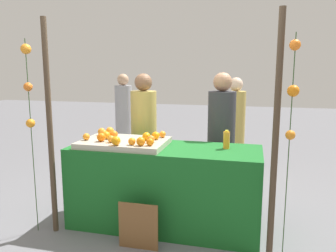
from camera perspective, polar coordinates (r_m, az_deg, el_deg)
The scene contains 29 objects.
ground_plane at distance 3.84m, azimuth -0.57°, elevation -16.37°, with size 24.00×24.00×0.00m, color slate.
stall_counter at distance 3.66m, azimuth -0.59°, elevation -10.24°, with size 2.00×0.74×0.87m, color #196023.
orange_tray at distance 3.63m, azimuth -7.45°, elevation -2.83°, with size 0.90×0.62×0.06m, color #B2AD99.
orange_0 at distance 3.52m, azimuth -9.63°, elevation -2.18°, with size 0.07×0.07×0.07m, color orange.
orange_1 at distance 3.33m, azimuth -4.64°, elevation -2.64°, with size 0.09×0.09×0.09m, color orange.
orange_2 at distance 3.58m, azimuth -3.69°, elevation -1.77°, with size 0.09×0.09×0.09m, color orange.
orange_3 at distance 3.59m, azimuth -11.24°, elevation -1.88°, with size 0.09×0.09×0.09m, color orange.
orange_4 at distance 3.91m, azimuth -11.19°, elevation -0.96°, with size 0.09×0.09×0.09m, color orange.
orange_5 at distance 3.70m, azimuth -10.43°, elevation -1.55°, with size 0.08×0.08×0.08m, color orange.
orange_6 at distance 3.80m, azimuth -10.93°, elevation -1.24°, with size 0.09×0.09×0.09m, color orange.
orange_7 at distance 3.62m, azimuth -2.10°, elevation -1.64°, with size 0.09×0.09×0.09m, color orange.
orange_8 at distance 3.38m, azimuth -6.15°, elevation -2.60°, with size 0.08×0.08×0.08m, color orange.
orange_9 at distance 3.46m, azimuth -2.88°, elevation -2.25°, with size 0.08×0.08×0.08m, color orange.
orange_10 at distance 3.38m, azimuth -8.81°, elevation -2.50°, with size 0.09×0.09×0.09m, color orange.
orange_11 at distance 3.92m, azimuth -9.83°, elevation -0.85°, with size 0.09×0.09×0.09m, color orange.
orange_12 at distance 3.72m, azimuth -9.17°, elevation -1.43°, with size 0.09×0.09×0.09m, color orange.
orange_13 at distance 3.33m, azimuth -3.07°, elevation -2.73°, with size 0.08×0.08×0.08m, color orange.
orange_14 at distance 3.72m, azimuth -0.94°, elevation -1.41°, with size 0.07×0.07×0.07m, color orange.
orange_15 at distance 3.69m, azimuth -13.69°, elevation -1.78°, with size 0.07×0.07×0.07m, color orange.
juice_bottle at distance 3.51m, azimuth 9.88°, elevation -2.34°, with size 0.07×0.07×0.19m.
chalkboard_sign at distance 3.31m, azimuth -5.03°, elevation -16.62°, with size 0.39×0.03×0.46m.
vendor_left at distance 4.32m, azimuth -4.08°, elevation -2.70°, with size 0.33×0.33×1.63m.
vendor_right at distance 4.13m, azimuth 8.96°, elevation -3.30°, with size 0.33×0.33×1.64m.
crowd_person_0 at distance 5.35m, azimuth 11.21°, elevation -0.83°, with size 0.31×0.31×1.55m.
crowd_person_1 at distance 6.43m, azimuth -7.50°, elevation 1.20°, with size 0.32×0.32×1.58m.
canopy_post_left at distance 3.57m, azimuth -19.38°, elevation -0.50°, with size 0.06×0.06×2.18m, color #473828.
canopy_post_right at distance 2.99m, azimuth 17.75°, elevation -2.34°, with size 0.06×0.06×2.18m, color #473828.
garland_strand_left at distance 3.58m, azimuth -22.63°, elevation 6.37°, with size 0.10×0.10×1.97m.
garland_strand_right at distance 2.91m, azimuth 20.41°, elevation 5.58°, with size 0.10×0.10×1.97m.
Camera 1 is at (0.88, -3.33, 1.69)m, focal length 35.95 mm.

